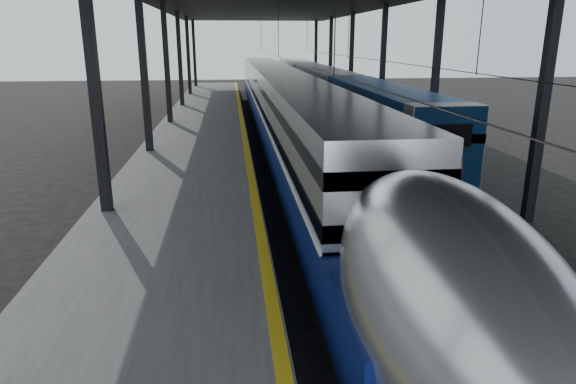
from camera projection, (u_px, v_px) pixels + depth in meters
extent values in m
plane|color=black|center=(292.00, 296.00, 13.76)|extent=(160.00, 160.00, 0.00)
cube|color=#4C4C4F|center=(200.00, 141.00, 32.31)|extent=(6.00, 80.00, 1.00)
cube|color=gold|center=(244.00, 132.00, 32.46)|extent=(0.30, 80.00, 0.01)
cube|color=slate|center=(275.00, 146.00, 32.93)|extent=(0.08, 80.00, 0.16)
cube|color=slate|center=(297.00, 145.00, 33.09)|extent=(0.08, 80.00, 0.16)
cube|color=slate|center=(351.00, 144.00, 33.46)|extent=(0.08, 80.00, 0.16)
cube|color=slate|center=(373.00, 144.00, 33.62)|extent=(0.08, 80.00, 0.16)
cube|color=black|center=(97.00, 108.00, 16.63)|extent=(0.35, 0.35, 9.00)
cube|color=black|center=(543.00, 102.00, 18.26)|extent=(0.35, 0.35, 9.00)
cube|color=black|center=(145.00, 83.00, 26.16)|extent=(0.35, 0.35, 9.00)
cube|color=black|center=(435.00, 81.00, 27.79)|extent=(0.35, 0.35, 9.00)
cube|color=black|center=(167.00, 72.00, 35.69)|extent=(0.35, 0.35, 9.00)
cube|color=black|center=(382.00, 70.00, 37.32)|extent=(0.35, 0.35, 9.00)
cube|color=black|center=(180.00, 65.00, 45.22)|extent=(0.35, 0.35, 9.00)
cube|color=black|center=(351.00, 64.00, 46.85)|extent=(0.35, 0.35, 9.00)
cube|color=black|center=(189.00, 61.00, 54.75)|extent=(0.35, 0.35, 9.00)
cube|color=black|center=(330.00, 60.00, 56.38)|extent=(0.35, 0.35, 9.00)
cube|color=black|center=(195.00, 58.00, 64.28)|extent=(0.35, 0.35, 9.00)
cube|color=black|center=(316.00, 57.00, 65.91)|extent=(0.35, 0.35, 9.00)
cylinder|color=slate|center=(286.00, 59.00, 31.47)|extent=(0.03, 74.00, 0.03)
cylinder|color=slate|center=(366.00, 59.00, 32.00)|extent=(0.03, 74.00, 0.03)
cube|color=silver|center=(277.00, 98.00, 38.71)|extent=(3.07, 57.00, 4.24)
cube|color=navy|center=(279.00, 118.00, 37.66)|extent=(3.16, 62.00, 1.64)
cube|color=silver|center=(277.00, 104.00, 38.84)|extent=(3.18, 57.00, 0.11)
cube|color=black|center=(277.00, 81.00, 38.36)|extent=(3.12, 57.00, 0.45)
cube|color=black|center=(277.00, 98.00, 38.71)|extent=(3.12, 57.00, 0.45)
ellipsoid|color=silver|center=(442.00, 304.00, 8.74)|extent=(3.07, 8.40, 4.24)
ellipsoid|color=navy|center=(436.00, 366.00, 9.08)|extent=(3.16, 8.40, 1.80)
ellipsoid|color=black|center=(536.00, 348.00, 6.02)|extent=(1.59, 2.20, 0.95)
cube|color=black|center=(291.00, 153.00, 30.29)|extent=(2.33, 2.60, 0.40)
cube|color=#16468F|center=(382.00, 123.00, 28.87)|extent=(2.98, 18.00, 4.04)
cube|color=#95979D|center=(441.00, 155.00, 20.87)|extent=(3.03, 1.20, 4.09)
cube|color=black|center=(450.00, 135.00, 20.02)|extent=(1.81, 0.06, 0.90)
cube|color=#B40D10|center=(447.00, 170.00, 20.41)|extent=(1.28, 0.06, 0.58)
cube|color=#95979D|center=(323.00, 91.00, 46.98)|extent=(2.98, 18.00, 4.04)
cube|color=#95979D|center=(297.00, 77.00, 65.08)|extent=(2.98, 18.00, 4.04)
cube|color=black|center=(417.00, 185.00, 23.71)|extent=(2.34, 2.40, 0.36)
cube|color=black|center=(329.00, 117.00, 44.67)|extent=(2.34, 2.40, 0.36)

